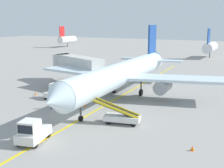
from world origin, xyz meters
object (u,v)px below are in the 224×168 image
jet_bridge (74,63)px  safety_cone_wingtip_left (84,91)px  ground_crew_marshaller (51,102)px  safety_cone_nose_right (192,148)px  airliner (123,73)px  baggage_tug_near_wing (53,92)px  safety_cone_wingtip_right (36,94)px  safety_cone_nose_left (85,105)px  belt_loader_forward_hold (121,116)px  pushback_tug (32,132)px

jet_bridge → safety_cone_wingtip_left: size_ratio=29.23×
ground_crew_marshaller → safety_cone_nose_right: (18.43, -4.07, -0.69)m
airliner → ground_crew_marshaller: airliner is taller
baggage_tug_near_wing → safety_cone_wingtip_right: baggage_tug_near_wing is taller
jet_bridge → safety_cone_wingtip_right: bearing=-89.8°
ground_crew_marshaller → safety_cone_wingtip_right: bearing=146.0°
safety_cone_nose_left → safety_cone_wingtip_right: (-9.77, 1.63, 0.00)m
safety_cone_nose_right → safety_cone_wingtip_left: size_ratio=1.00×
belt_loader_forward_hold → safety_cone_wingtip_left: size_ratio=11.73×
airliner → safety_cone_nose_left: size_ratio=80.28×
jet_bridge → safety_cone_nose_left: 15.54m
airliner → safety_cone_nose_left: (-2.07, -7.01, -3.20)m
baggage_tug_near_wing → safety_cone_wingtip_left: baggage_tug_near_wing is taller
baggage_tug_near_wing → ground_crew_marshaller: baggage_tug_near_wing is taller
airliner → pushback_tug: bearing=-89.4°
safety_cone_nose_left → baggage_tug_near_wing: bearing=167.5°
airliner → belt_loader_forward_hold: (4.93, -10.68, -2.64)m
pushback_tug → safety_cone_nose_right: (13.09, 5.00, -0.77)m
ground_crew_marshaller → safety_cone_nose_right: 18.89m
belt_loader_forward_hold → safety_cone_nose_left: (-6.99, 3.67, -0.56)m
airliner → baggage_tug_near_wing: bearing=-146.1°
belt_loader_forward_hold → safety_cone_nose_right: size_ratio=11.73×
belt_loader_forward_hold → ground_crew_marshaller: belt_loader_forward_hold is taller
jet_bridge → pushback_tug: size_ratio=3.25×
airliner → safety_cone_wingtip_left: bearing=-172.5°
airliner → pushback_tug: airliner is taller
safety_cone_nose_left → safety_cone_nose_right: bearing=-24.4°
jet_bridge → belt_loader_forward_hold: jet_bridge is taller
safety_cone_nose_left → safety_cone_nose_right: 16.84m
baggage_tug_near_wing → safety_cone_nose_left: 6.48m
airliner → safety_cone_wingtip_left: 7.08m
safety_cone_wingtip_left → baggage_tug_near_wing: bearing=-113.6°
jet_bridge → belt_loader_forward_hold: 22.86m
airliner → ground_crew_marshaller: bearing=-117.5°
airliner → belt_loader_forward_hold: size_ratio=6.85×
pushback_tug → safety_cone_nose_right: pushback_tug is taller
belt_loader_forward_hold → safety_cone_wingtip_right: 17.59m
airliner → safety_cone_nose_right: size_ratio=80.28×
safety_cone_nose_left → belt_loader_forward_hold: bearing=-27.7°
pushback_tug → safety_cone_wingtip_left: pushback_tug is taller
pushback_tug → airliner: bearing=90.6°
jet_bridge → safety_cone_nose_right: (25.14, -18.54, -3.32)m
safety_cone_nose_left → safety_cone_nose_right: same height
jet_bridge → ground_crew_marshaller: 16.16m
jet_bridge → safety_cone_wingtip_right: 10.50m
baggage_tug_near_wing → belt_loader_forward_hold: (13.29, -5.06, -0.15)m
ground_crew_marshaller → safety_cone_wingtip_right: ground_crew_marshaller is taller
belt_loader_forward_hold → jet_bridge: bearing=137.7°
belt_loader_forward_hold → airliner: bearing=114.8°
safety_cone_nose_left → safety_cone_wingtip_left: same height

